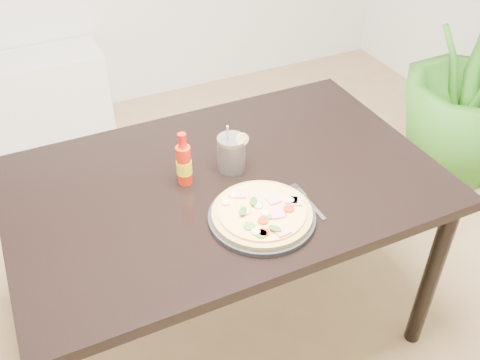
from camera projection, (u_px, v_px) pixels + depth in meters
name	position (u px, v px, depth m)	size (l,w,h in m)	color
dining_table	(225.00, 198.00, 1.81)	(1.40, 0.90, 0.75)	black
plate	(262.00, 217.00, 1.60)	(0.32, 0.32, 0.02)	black
pizza	(262.00, 212.00, 1.59)	(0.30, 0.30, 0.03)	tan
hot_sauce_bottle	(184.00, 164.00, 1.70)	(0.06, 0.06, 0.19)	red
cola_cup	(231.00, 154.00, 1.77)	(0.10, 0.09, 0.18)	black
fork	(307.00, 200.00, 1.67)	(0.02, 0.19, 0.00)	silver
plant_pot	(455.00, 148.00, 3.02)	(0.28, 0.28, 0.22)	brown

